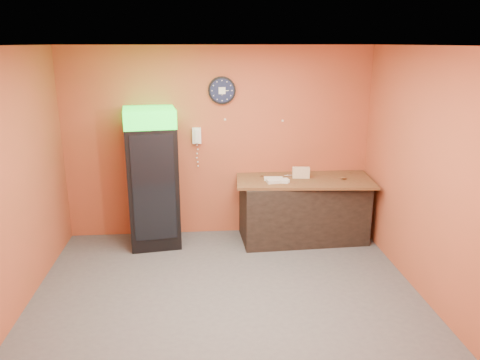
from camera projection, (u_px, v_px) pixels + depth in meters
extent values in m
plane|color=#47474C|center=(227.00, 298.00, 5.39)|extent=(4.50, 4.50, 0.00)
cube|color=#B65133|center=(218.00, 143.00, 6.91)|extent=(4.50, 0.02, 2.80)
cube|color=#B65133|center=(8.00, 187.00, 4.81)|extent=(0.02, 4.00, 2.80)
cube|color=#B65133|center=(429.00, 177.00, 5.18)|extent=(0.02, 4.00, 2.80)
cube|color=white|center=(225.00, 45.00, 4.60)|extent=(4.50, 4.00, 0.02)
cube|color=black|center=(153.00, 186.00, 6.65)|extent=(0.78, 0.78, 1.73)
cube|color=#1CEF29|center=(149.00, 117.00, 6.37)|extent=(0.78, 0.78, 0.25)
cube|color=black|center=(147.00, 189.00, 6.29)|extent=(0.57, 0.10, 1.48)
cube|color=black|center=(303.00, 210.00, 6.89)|extent=(1.83, 0.88, 0.90)
cylinder|color=black|center=(222.00, 90.00, 6.67)|extent=(0.40, 0.05, 0.40)
cylinder|color=#0F1433|center=(222.00, 91.00, 6.64)|extent=(0.34, 0.01, 0.34)
cube|color=white|center=(222.00, 91.00, 6.64)|extent=(0.10, 0.00, 0.10)
cube|color=white|center=(197.00, 136.00, 6.80)|extent=(0.13, 0.07, 0.23)
cube|color=white|center=(197.00, 136.00, 6.75)|extent=(0.05, 0.04, 0.19)
cube|color=brown|center=(304.00, 180.00, 6.76)|extent=(2.01, 1.04, 0.04)
cube|color=beige|center=(301.00, 176.00, 6.79)|extent=(0.26, 0.11, 0.05)
cube|color=beige|center=(301.00, 173.00, 6.77)|extent=(0.26, 0.11, 0.05)
cube|color=beige|center=(301.00, 169.00, 6.76)|extent=(0.26, 0.11, 0.05)
cube|color=silver|center=(278.00, 181.00, 6.57)|extent=(0.32, 0.17, 0.04)
cube|color=silver|center=(279.00, 181.00, 6.57)|extent=(0.29, 0.18, 0.04)
cube|color=silver|center=(273.00, 179.00, 6.69)|extent=(0.27, 0.12, 0.04)
cylinder|color=silver|center=(295.00, 174.00, 6.88)|extent=(0.06, 0.06, 0.06)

